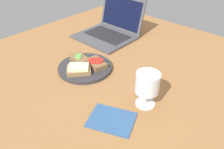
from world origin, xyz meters
TOP-DOWN VIEW (x-y plane):
  - wooden_table at (0.00, 0.00)cm, footprint 140.00×140.00cm
  - plate at (-11.16, -6.83)cm, footprint 24.09×24.09cm
  - sandwich_with_cucumber at (-16.12, -5.68)cm, footprint 10.03×7.42cm
  - sandwich_with_cheese at (-9.69, -11.67)cm, footprint 12.20×12.51cm
  - sandwich_with_tomato at (-7.72, -3.12)cm, footprint 10.91×8.19cm
  - wine_glass at (22.34, -7.84)cm, footprint 8.36×8.36cm
  - laptop at (-27.09, 27.52)cm, footprint 30.81×30.79cm
  - napkin at (18.64, -21.99)cm, footprint 18.39×16.53cm

SIDE VIEW (x-z plane):
  - wooden_table at x=0.00cm, z-range 0.00..3.00cm
  - napkin at x=18.64cm, z-range 3.00..3.40cm
  - plate at x=-11.16cm, z-range 3.00..4.54cm
  - sandwich_with_cucumber at x=-16.12cm, z-range 4.36..7.08cm
  - sandwich_with_tomato at x=-7.72cm, z-range 4.45..7.33cm
  - sandwich_with_cheese at x=-9.69cm, z-range 4.44..7.43cm
  - laptop at x=-27.09cm, z-range -3.17..17.55cm
  - wine_glass at x=22.34cm, z-range 5.51..18.86cm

